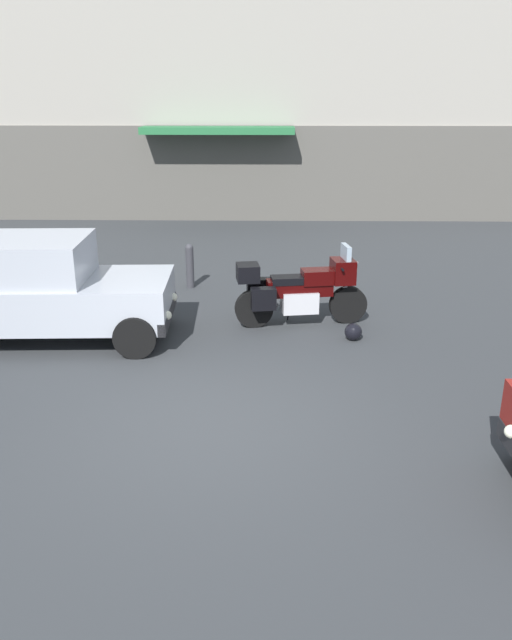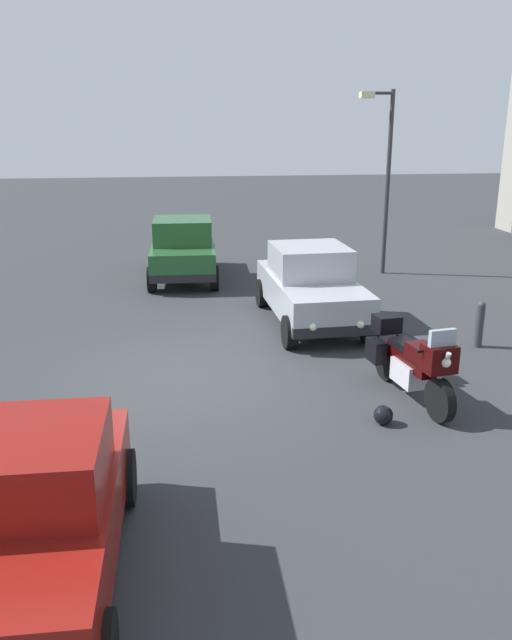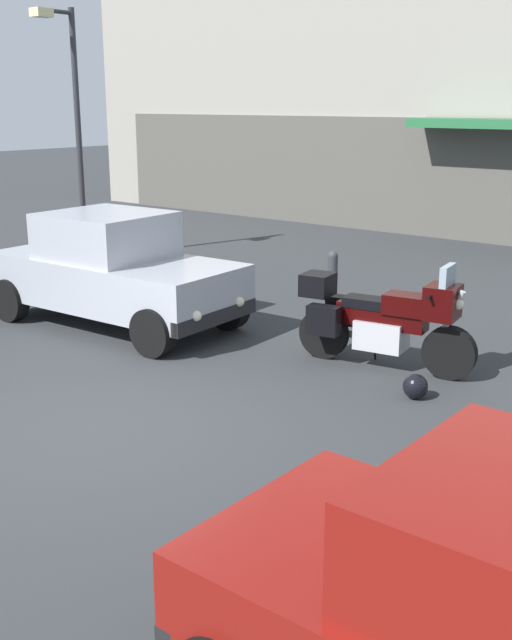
{
  "view_description": "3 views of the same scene",
  "coord_description": "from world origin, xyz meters",
  "px_view_note": "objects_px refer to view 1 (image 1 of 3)",
  "views": [
    {
      "loc": [
        0.74,
        -6.65,
        3.74
      ],
      "look_at": [
        0.6,
        0.91,
        1.0
      ],
      "focal_mm": 35.49,
      "sensor_mm": 36.0,
      "label": 1
    },
    {
      "loc": [
        10.14,
        -0.11,
        4.16
      ],
      "look_at": [
        0.15,
        1.21,
        1.01
      ],
      "focal_mm": 36.19,
      "sensor_mm": 36.0,
      "label": 2
    },
    {
      "loc": [
        5.78,
        -4.69,
        3.17
      ],
      "look_at": [
        1.04,
        1.3,
        1.04
      ],
      "focal_mm": 44.09,
      "sensor_mm": 36.0,
      "label": 3
    }
  ],
  "objects_px": {
    "motorcycle": "(299,290)",
    "car_wagon_end": "(46,290)",
    "bollard_curbside": "(190,265)",
    "helmet": "(353,332)"
  },
  "relations": [
    {
      "from": "helmet",
      "to": "car_wagon_end",
      "type": "height_order",
      "value": "car_wagon_end"
    },
    {
      "from": "motorcycle",
      "to": "helmet",
      "type": "distance_m",
      "value": 1.19
    },
    {
      "from": "car_wagon_end",
      "to": "bollard_curbside",
      "type": "relative_size",
      "value": 4.36
    },
    {
      "from": "car_wagon_end",
      "to": "motorcycle",
      "type": "bearing_deg",
      "value": 7.91
    },
    {
      "from": "car_wagon_end",
      "to": "bollard_curbside",
      "type": "xyz_separation_m",
      "value": [
        1.92,
        2.86,
        -0.33
      ]
    },
    {
      "from": "motorcycle",
      "to": "bollard_curbside",
      "type": "relative_size",
      "value": 2.5
    },
    {
      "from": "motorcycle",
      "to": "car_wagon_end",
      "type": "relative_size",
      "value": 0.57
    },
    {
      "from": "motorcycle",
      "to": "bollard_curbside",
      "type": "distance_m",
      "value": 2.99
    },
    {
      "from": "bollard_curbside",
      "to": "motorcycle",
      "type": "bearing_deg",
      "value": -45.55
    },
    {
      "from": "motorcycle",
      "to": "helmet",
      "type": "xyz_separation_m",
      "value": [
        0.84,
        -0.7,
        -0.48
      ]
    }
  ]
}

